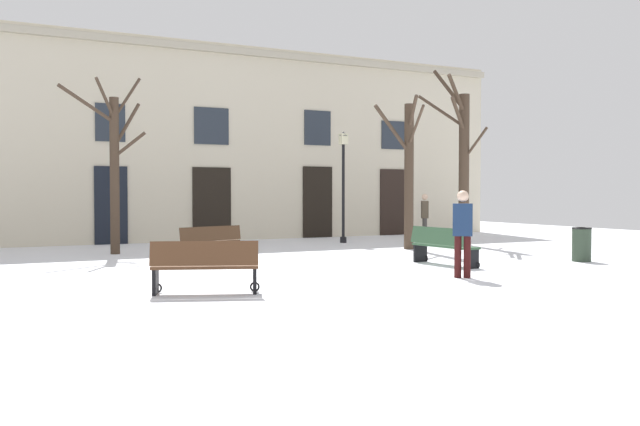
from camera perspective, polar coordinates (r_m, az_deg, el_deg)
The scene contains 12 objects.
ground_plane at distance 14.49m, azimuth 3.62°, elevation -4.95°, with size 37.67×37.67×0.00m, color white.
building_facade at distance 24.04m, azimuth -8.97°, elevation 6.06°, with size 23.54×0.60×6.93m.
tree_near_facade at distance 19.25m, azimuth -17.07°, elevation 3.88°, with size 2.32×0.89×4.90m.
tree_center at distance 22.15m, azimuth 12.00°, elevation 4.42°, with size 2.23×2.10×5.75m.
tree_right_of_center at distance 20.15m, azimuth 7.51°, elevation 3.65°, with size 1.66×2.23×4.49m.
streetlamp at distance 22.57m, azimuth 1.99°, elevation 3.26°, with size 0.30×0.30×3.73m.
litter_bin at distance 17.67m, azimuth 21.32°, elevation -2.49°, with size 0.48×0.48×0.83m.
bench_back_to_back_right at distance 11.33m, azimuth -9.73°, elevation -4.47°, with size 1.83×1.08×0.90m.
bench_near_center_tree at distance 15.84m, azimuth 10.39°, elevation -2.71°, with size 0.63×1.93×0.89m.
bench_back_to_back_left at distance 17.41m, azimuth -9.49°, elevation -2.39°, with size 1.91×1.02×0.83m.
person_near_bench at distance 23.79m, azimuth 8.88°, elevation -0.16°, with size 0.37×0.44×1.65m.
person_by_shop_door at distance 13.55m, azimuth 12.02°, elevation -1.36°, with size 0.43×0.41×1.73m.
Camera 1 is at (-7.24, -12.44, 1.69)m, focal length 37.70 mm.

